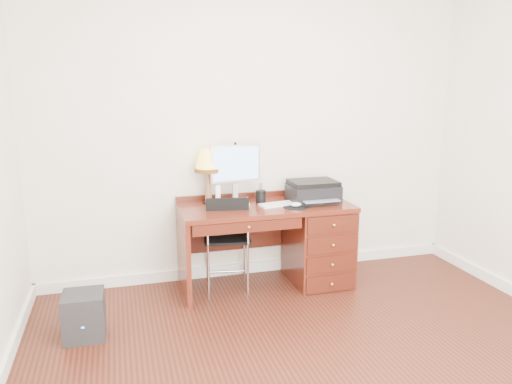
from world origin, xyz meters
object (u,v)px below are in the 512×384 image
object	(u,v)px
desk	(299,238)
monitor	(236,167)
chair	(228,232)
leg_lamp	(208,164)
equipment_box	(84,315)
phone	(218,199)
printer	(313,191)

from	to	relation	value
desk	monitor	world-z (taller)	monitor
desk	monitor	xyz separation A→B (m)	(-0.55, 0.14, 0.66)
chair	monitor	bearing A→B (deg)	56.18
monitor	leg_lamp	world-z (taller)	monitor
equipment_box	phone	bearing A→B (deg)	31.43
phone	printer	bearing A→B (deg)	6.64
printer	leg_lamp	bearing A→B (deg)	168.69
chair	equipment_box	distance (m)	1.37
leg_lamp	monitor	bearing A→B (deg)	-12.17
monitor	leg_lamp	distance (m)	0.25
desk	monitor	bearing A→B (deg)	166.09
desk	printer	bearing A→B (deg)	5.43
monitor	leg_lamp	xyz separation A→B (m)	(-0.24, 0.05, 0.03)
desk	chair	bearing A→B (deg)	177.33
phone	equipment_box	size ratio (longest dim) A/B	0.52
monitor	printer	bearing A→B (deg)	-17.17
leg_lamp	equipment_box	distance (m)	1.59
printer	chair	distance (m)	0.84
printer	leg_lamp	xyz separation A→B (m)	(-0.92, 0.18, 0.26)
monitor	phone	xyz separation A→B (m)	(-0.17, -0.03, -0.28)
phone	desk	bearing A→B (deg)	4.60
desk	printer	world-z (taller)	printer
equipment_box	leg_lamp	bearing A→B (deg)	36.13
desk	equipment_box	xyz separation A→B (m)	(-1.85, -0.54, -0.25)
monitor	chair	xyz separation A→B (m)	(-0.10, -0.11, -0.56)
desk	monitor	size ratio (longest dim) A/B	2.89
monitor	equipment_box	world-z (taller)	monitor
desk	chair	world-z (taller)	chair
desk	chair	xyz separation A→B (m)	(-0.65, 0.03, 0.11)
desk	printer	distance (m)	0.45
desk	leg_lamp	bearing A→B (deg)	166.62
desk	leg_lamp	xyz separation A→B (m)	(-0.79, 0.19, 0.69)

